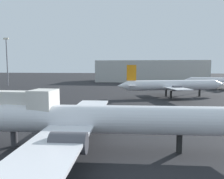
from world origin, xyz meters
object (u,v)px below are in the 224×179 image
at_px(airplane_far_left, 172,85).
at_px(light_mast_left, 7,59).
at_px(airplane_at_gate, 84,119).
at_px(airplane_far_right, 214,81).

xyz_separation_m(airplane_far_left, light_mast_left, (-70.71, 31.36, 8.80)).
bearing_deg(light_mast_left, airplane_at_gate, -52.84).
height_order(airplane_at_gate, airplane_far_left, airplane_at_gate).
distance_m(airplane_far_left, light_mast_left, 77.85).
relative_size(airplane_at_gate, airplane_far_right, 1.49).
distance_m(airplane_at_gate, light_mast_left, 93.99).
distance_m(airplane_far_left, airplane_far_right, 35.58).
bearing_deg(light_mast_left, airplane_far_left, -23.92).
xyz_separation_m(airplane_at_gate, airplane_far_left, (14.20, 43.20, 0.17)).
height_order(airplane_at_gate, airplane_far_right, airplane_at_gate).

